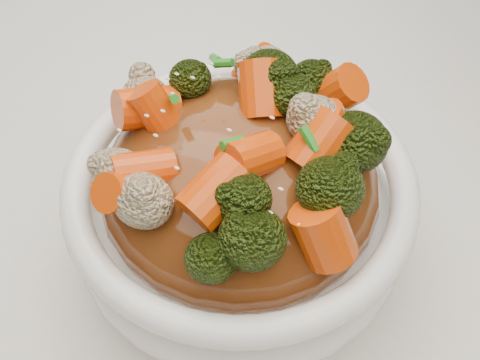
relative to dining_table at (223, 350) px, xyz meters
The scene contains 9 objects.
dining_table is the anchor object (origin of this frame).
tablecloth 0.35m from the dining_table, ahead, with size 1.20×0.80×0.04m, color white.
bowl 0.43m from the dining_table, 41.07° to the right, with size 0.23×0.23×0.09m, color white, non-canonical shape.
sauce_base 0.46m from the dining_table, 41.07° to the right, with size 0.18×0.18×0.10m, color #5D2C10.
carrots 0.52m from the dining_table, 41.07° to the right, with size 0.18×0.18×0.05m, color #DE4507, non-canonical shape.
broccoli 0.52m from the dining_table, 41.07° to the right, with size 0.18×0.18×0.05m, color black, non-canonical shape.
cauliflower 0.52m from the dining_table, 41.07° to the right, with size 0.18×0.18×0.04m, color #C4B086, non-canonical shape.
scallions 0.52m from the dining_table, 41.07° to the right, with size 0.13×0.13×0.02m, color #227F1D, non-canonical shape.
sesame_seeds 0.52m from the dining_table, 41.07° to the right, with size 0.16×0.16×0.01m, color beige, non-canonical shape.
Camera 1 is at (0.18, -0.25, 1.11)m, focal length 42.00 mm.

